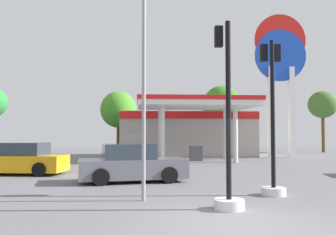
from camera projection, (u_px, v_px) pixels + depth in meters
ground_plane at (237, 223)px, 8.39m from camera, size 90.00×90.00×0.00m
gas_station at (187, 131)px, 32.58m from camera, size 11.56×12.00×4.57m
station_pole_sign at (280, 66)px, 30.90m from camera, size 4.34×0.56×12.01m
car_0 at (132, 165)px, 15.49m from camera, size 4.68×2.60×1.59m
car_1 at (21, 160)px, 18.24m from camera, size 4.61×2.51×1.57m
traffic_signal_0 at (228, 156)px, 9.92m from camera, size 0.81×0.81×5.08m
traffic_signal_1 at (273, 139)px, 12.18m from camera, size 0.79×0.79×5.12m
tree_1 at (118, 110)px, 35.21m from camera, size 3.41×3.41×6.01m
tree_2 at (222, 106)px, 37.81m from camera, size 3.91×3.91×6.88m
tree_3 at (323, 105)px, 39.35m from camera, size 3.05×3.05×6.51m
corner_streetlamp at (144, 58)px, 11.08m from camera, size 0.24×1.48×7.16m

